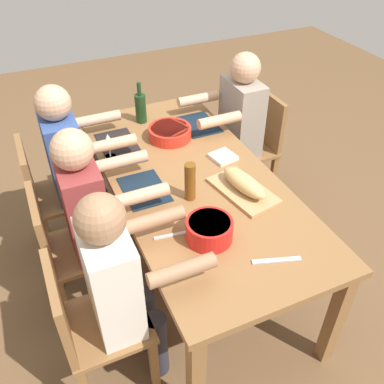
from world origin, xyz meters
TOP-DOWN VIEW (x-y plane):
  - ground_plane at (0.00, 0.00)m, footprint 8.00×8.00m
  - dining_table at (0.00, 0.00)m, footprint 1.97×0.91m
  - chair_near_right at (0.54, -0.78)m, footprint 0.40×0.40m
  - diner_near_right at (0.54, -0.59)m, footprint 0.41×0.53m
  - chair_near_center at (0.00, -0.78)m, footprint 0.40×0.40m
  - diner_near_center at (0.00, -0.59)m, footprint 0.41×0.53m
  - chair_far_left at (-0.54, 0.78)m, footprint 0.40×0.40m
  - diner_far_left at (-0.54, 0.59)m, footprint 0.41×0.53m
  - chair_near_left at (-0.54, -0.78)m, footprint 0.40×0.40m
  - diner_near_left at (-0.54, -0.59)m, footprint 0.41×0.53m
  - serving_bowl_pasta at (-0.46, 0.05)m, footprint 0.28×0.28m
  - serving_bowl_salad at (0.49, -0.13)m, footprint 0.23×0.23m
  - cutting_board at (0.24, 0.20)m, footprint 0.43×0.29m
  - bread_loaf at (0.24, 0.20)m, footprint 0.33×0.17m
  - wine_bottle at (-0.75, -0.05)m, footprint 0.08×0.08m
  - beer_bottle at (0.17, -0.09)m, footprint 0.06×0.06m
  - wine_glass at (-0.40, -0.38)m, footprint 0.08×0.08m
  - fork_near_right at (0.40, -0.29)m, footprint 0.04×0.17m
  - placemat_near_center at (0.00, -0.29)m, footprint 0.32×0.23m
  - placemat_far_left at (-0.54, 0.29)m, footprint 0.32×0.23m
  - placemat_near_left at (-0.54, -0.29)m, footprint 0.32×0.23m
  - carving_knife at (0.75, 0.09)m, footprint 0.09×0.23m
  - napkin_stack at (-0.10, 0.25)m, footprint 0.16×0.16m

SIDE VIEW (x-z plane):
  - ground_plane at x=0.00m, z-range 0.00..0.00m
  - chair_near_right at x=0.54m, z-range 0.06..0.91m
  - chair_near_center at x=0.00m, z-range 0.06..0.91m
  - chair_far_left at x=-0.54m, z-range 0.06..0.91m
  - chair_near_left at x=-0.54m, z-range 0.06..0.91m
  - dining_table at x=0.00m, z-range 0.29..1.03m
  - diner_near_right at x=0.54m, z-range 0.10..1.30m
  - diner_near_center at x=0.00m, z-range 0.10..1.30m
  - diner_far_left at x=-0.54m, z-range 0.10..1.30m
  - diner_near_left at x=-0.54m, z-range 0.10..1.30m
  - placemat_near_center at x=0.00m, z-range 0.74..0.75m
  - placemat_far_left at x=-0.54m, z-range 0.74..0.75m
  - placemat_near_left at x=-0.54m, z-range 0.74..0.75m
  - fork_near_right at x=0.40m, z-range 0.74..0.75m
  - carving_knife at x=0.75m, z-range 0.74..0.75m
  - cutting_board at x=0.24m, z-range 0.74..0.76m
  - napkin_stack at x=-0.10m, z-range 0.74..0.76m
  - serving_bowl_pasta at x=-0.46m, z-range 0.75..0.82m
  - serving_bowl_salad at x=0.49m, z-range 0.75..0.86m
  - bread_loaf at x=0.24m, z-range 0.76..0.85m
  - wine_bottle at x=-0.75m, z-range 0.70..0.99m
  - beer_bottle at x=0.17m, z-range 0.74..0.96m
  - wine_glass at x=-0.40m, z-range 0.77..0.94m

